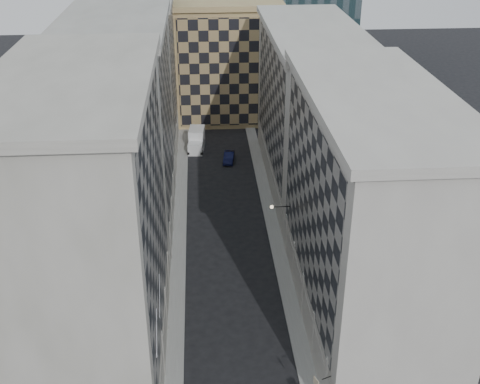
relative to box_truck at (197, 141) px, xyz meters
name	(u,v)px	position (x,y,z in m)	size (l,w,h in m)	color
sidewalk_west	(180,232)	(-2.04, -23.60, -1.17)	(1.50, 100.00, 0.15)	gray
sidewalk_east	(273,229)	(8.46, -23.60, -1.17)	(1.50, 100.00, 0.15)	gray
bldg_left_a	(90,232)	(-7.67, -42.60, 10.58)	(10.80, 22.80, 23.70)	gray
bldg_left_b	(122,129)	(-7.67, -20.60, 10.08)	(10.80, 22.80, 22.70)	gray
bldg_left_c	(139,74)	(-7.67, 1.40, 9.58)	(10.80, 22.80, 21.70)	gray
bldg_right_a	(366,213)	(14.09, -38.60, 9.07)	(10.80, 26.80, 20.70)	#AAA49B
bldg_right_b	(310,109)	(14.10, -11.60, 8.60)	(10.80, 28.80, 19.70)	#AAA49B
tan_block	(227,58)	(5.21, 14.29, 8.19)	(16.80, 14.80, 18.80)	tan
flagpoles_left	(158,314)	(-2.69, -47.60, 6.75)	(0.10, 6.33, 2.33)	gray
bracket_lamp	(274,207)	(7.58, -29.60, 4.95)	(1.98, 0.36, 0.36)	black
box_truck	(197,141)	(0.00, 0.00, 0.00)	(2.60, 5.40, 2.87)	white
dark_car	(229,157)	(4.44, -4.89, -0.60)	(1.36, 3.91, 1.29)	#10143B
shop_sign	(317,382)	(8.18, -50.60, 2.59)	(1.19, 0.61, 0.71)	black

